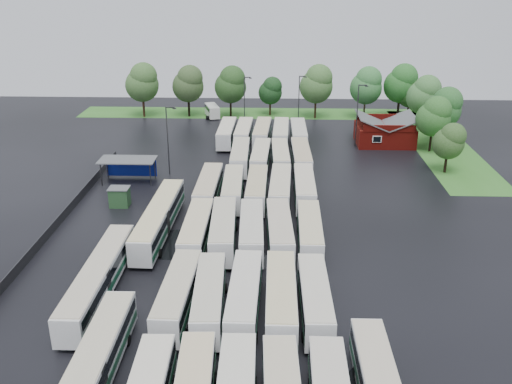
{
  "coord_description": "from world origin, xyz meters",
  "views": [
    {
      "loc": [
        4.47,
        -56.87,
        29.88
      ],
      "look_at": [
        2.0,
        12.0,
        2.5
      ],
      "focal_mm": 40.0,
      "sensor_mm": 36.0,
      "label": 1
    }
  ],
  "objects": [
    {
      "name": "tree_north_3",
      "position": [
        3.34,
        63.29,
        5.34
      ],
      "size": [
        5.01,
        5.01,
        8.3
      ],
      "color": "black",
      "rests_on": "ground"
    },
    {
      "name": "bus_r4c1",
      "position": [
        -1.08,
        28.26,
        1.92
      ],
      "size": [
        2.88,
        12.61,
        3.5
      ],
      "rotation": [
        0.0,
        0.0,
        0.02
      ],
      "color": "silver",
      "rests_on": "ground"
    },
    {
      "name": "bus_r1c1",
      "position": [
        -1.38,
        -12.51,
        1.86
      ],
      "size": [
        3.19,
        12.27,
        3.38
      ],
      "rotation": [
        0.0,
        0.0,
        0.05
      ],
      "color": "silver",
      "rests_on": "ground"
    },
    {
      "name": "bus_r1c0",
      "position": [
        -4.29,
        -12.17,
        1.9
      ],
      "size": [
        2.97,
        12.45,
        3.45
      ],
      "rotation": [
        0.0,
        0.0,
        -0.03
      ],
      "color": "silver",
      "rests_on": "ground"
    },
    {
      "name": "brick_building",
      "position": [
        24.0,
        42.77,
        1.87
      ],
      "size": [
        10.07,
        8.6,
        5.39
      ],
      "color": "maroon",
      "rests_on": "ground"
    },
    {
      "name": "lamp_post_ne",
      "position": [
        18.78,
        41.21,
        6.37
      ],
      "size": [
        1.69,
        0.33,
        10.98
      ],
      "color": "#2D2D30",
      "rests_on": "ground"
    },
    {
      "name": "ground",
      "position": [
        0.0,
        0.0,
        0.0
      ],
      "size": [
        160.0,
        160.0,
        0.0
      ],
      "primitive_type": "plane",
      "color": "black",
      "rests_on": "ground"
    },
    {
      "name": "bus_r5c3",
      "position": [
        5.39,
        41.94,
        1.91
      ],
      "size": [
        3.0,
        12.56,
        3.48
      ],
      "rotation": [
        0.0,
        0.0,
        -0.03
      ],
      "color": "silver",
      "rests_on": "ground"
    },
    {
      "name": "bus_r5c1",
      "position": [
        -1.29,
        42.14,
        1.88
      ],
      "size": [
        2.95,
        12.34,
        3.42
      ],
      "rotation": [
        0.0,
        0.0,
        -0.03
      ],
      "color": "silver",
      "rests_on": "ground"
    },
    {
      "name": "bus_r1c3",
      "position": [
        5.14,
        -12.54,
        1.95
      ],
      "size": [
        2.76,
        12.78,
        3.55
      ],
      "rotation": [
        0.0,
        0.0,
        0.0
      ],
      "color": "silver",
      "rests_on": "ground"
    },
    {
      "name": "bus_r4c3",
      "position": [
        5.25,
        28.49,
        1.85
      ],
      "size": [
        2.96,
        12.15,
        3.36
      ],
      "rotation": [
        0.0,
        0.0,
        0.03
      ],
      "color": "silver",
      "rests_on": "ground"
    },
    {
      "name": "tree_north_1",
      "position": [
        -13.87,
        61.54,
        7.03
      ],
      "size": [
        6.6,
        6.6,
        10.93
      ],
      "color": "black",
      "rests_on": "ground"
    },
    {
      "name": "bus_r2c1",
      "position": [
        -1.35,
        1.52,
        1.95
      ],
      "size": [
        3.29,
        12.86,
        3.55
      ],
      "rotation": [
        0.0,
        0.0,
        0.05
      ],
      "color": "silver",
      "rests_on": "ground"
    },
    {
      "name": "bus_r1c4",
      "position": [
        8.21,
        -12.36,
        1.86
      ],
      "size": [
        2.78,
        12.17,
        3.37
      ],
      "rotation": [
        0.0,
        0.0,
        0.02
      ],
      "color": "silver",
      "rests_on": "ground"
    },
    {
      "name": "bus_r4c2",
      "position": [
        2.15,
        28.33,
        1.86
      ],
      "size": [
        3.04,
        12.23,
        3.38
      ],
      "rotation": [
        0.0,
        0.0,
        -0.04
      ],
      "color": "silver",
      "rests_on": "ground"
    },
    {
      "name": "lamp_post_back_e",
      "position": [
        9.1,
        55.22,
        5.75
      ],
      "size": [
        1.53,
        0.3,
        9.91
      ],
      "color": "#2D2D30",
      "rests_on": "ground"
    },
    {
      "name": "puddle_3",
      "position": [
        2.56,
        -2.18,
        0.0
      ],
      "size": [
        3.69,
        3.69,
        0.01
      ],
      "primitive_type": "cylinder",
      "color": "black",
      "rests_on": "ground"
    },
    {
      "name": "tree_north_0",
      "position": [
        -23.39,
        60.78,
        7.42
      ],
      "size": [
        6.96,
        6.96,
        11.53
      ],
      "color": "#3B2215",
      "rests_on": "ground"
    },
    {
      "name": "bus_r5c2",
      "position": [
        2.03,
        42.07,
        1.91
      ],
      "size": [
        3.22,
        12.61,
        3.48
      ],
      "rotation": [
        0.0,
        0.0,
        -0.05
      ],
      "color": "silver",
      "rests_on": "ground"
    },
    {
      "name": "grass_strip_north",
      "position": [
        2.0,
        64.8,
        0.01
      ],
      "size": [
        80.0,
        10.0,
        0.01
      ],
      "primitive_type": "cube",
      "color": "#327024",
      "rests_on": "ground"
    },
    {
      "name": "tree_east_4",
      "position": [
        32.26,
        61.13,
        5.59
      ],
      "size": [
        5.25,
        5.25,
        8.7
      ],
      "color": "#322718",
      "rests_on": "ground"
    },
    {
      "name": "artic_bus_west_c",
      "position": [
        -12.41,
        -9.52,
        1.89
      ],
      "size": [
        2.65,
        18.41,
        3.42
      ],
      "rotation": [
        0.0,
        0.0,
        -0.0
      ],
      "color": "silver",
      "rests_on": "ground"
    },
    {
      "name": "bus_r3c3",
      "position": [
        5.18,
        14.65,
        1.94
      ],
      "size": [
        3.14,
        12.75,
        3.52
      ],
      "rotation": [
        0.0,
        0.0,
        -0.04
      ],
      "color": "silver",
      "rests_on": "ground"
    },
    {
      "name": "tree_north_2",
      "position": [
        -4.94,
        60.95,
        7.05
      ],
      "size": [
        6.62,
        6.62,
        10.96
      ],
      "color": "black",
      "rests_on": "ground"
    },
    {
      "name": "bus_r2c4",
      "position": [
        8.47,
        1.53,
        1.87
      ],
      "size": [
        2.74,
        12.22,
        3.39
      ],
      "rotation": [
        0.0,
        0.0,
        -0.01
      ],
      "color": "silver",
      "rests_on": "ground"
    },
    {
      "name": "bus_r5c4",
      "position": [
        8.56,
        41.83,
        1.89
      ],
      "size": [
        2.75,
        12.4,
        3.44
      ],
      "rotation": [
        0.0,
        0.0,
        0.01
      ],
      "color": "silver",
      "rests_on": "ground"
    },
    {
      "name": "tree_east_2",
      "position": [
        34.15,
        42.93,
        6.71
      ],
      "size": [
        6.3,
        6.3,
        10.44
      ],
      "color": "black",
      "rests_on": "ground"
    },
    {
      "name": "bus_r2c0",
      "position": [
        -4.35,
        1.2,
        1.93
      ],
      "size": [
        2.71,
        12.62,
        3.51
      ],
      "rotation": [
        0.0,
        0.0,
        0.0
      ],
      "color": "silver",
      "rests_on": "ground"
    },
    {
      "name": "grass_strip_east",
      "position": [
        34.0,
        42.8,
        0.01
      ],
      "size": [
        10.0,
        50.0,
        0.01
      ],
      "primitive_type": "cube",
      "color": "#327024",
      "rests_on": "ground"
    },
    {
      "name": "tree_east_3",
      "position": [
        33.02,
        52.93,
        6.89
      ],
      "size": [
        6.47,
        6.47,
        10.72
      ],
      "color": "black",
      "rests_on": "ground"
    },
    {
      "name": "puddle_4",
      "position": [
        12.1,
        -20.71,
        0.0
      ],
      "size": [
        3.48,
        3.48,
        0.01
      ],
      "primitive_type": "cylinder",
      "color": "black",
      "rests_on": "ground"
    },
    {
      "name": "west_fence",
      "position": [
        -22.2,
        8.0,
        0.6
      ],
      "size": [
        0.1,
        50.0,
        1.2
      ],
      "primitive_type": "cube",
      "color": "#2D2D30",
      "rests_on": "ground"
    },
    {
      "name": "lamp_post_nw",
      "position": [
        -11.68,
        25.36,
        6.15
      ],
      "size": [
        1.63,
        0.32,
        10.59
      ],
      "color": "#2D2D30",
      "rests_on": "ground"
    },
    {
      "name": "wash_shed",
      "position": [
        -17.2,
        22.02,
        2.99
      ],
      "size": [
        8.2,
        4.2,
        3.58
      ],
      "color": "#2D2D30",
      "rests_on": "ground"
    },
    {
      "name": "bus_r2c3",
      "position": [
        5.06,
        1.52,
        1.92
      ],
      "size": [
        3.24,
        12.66,
        3.49
      ],
      "rotation": [
        0.0,
        0.0,
        0.05
      ],
      "color": "silver",
      "rests_on": "ground"
    },
    {
      "name": "puddle_0",
      "position": [
        -1.25,
        -20.15,
        0.0
      ],
      "size": [
        5.99,
        5.99,
        0.01
      ],
      "primitive_type": "cylinder",
      "color": "black",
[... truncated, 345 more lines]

